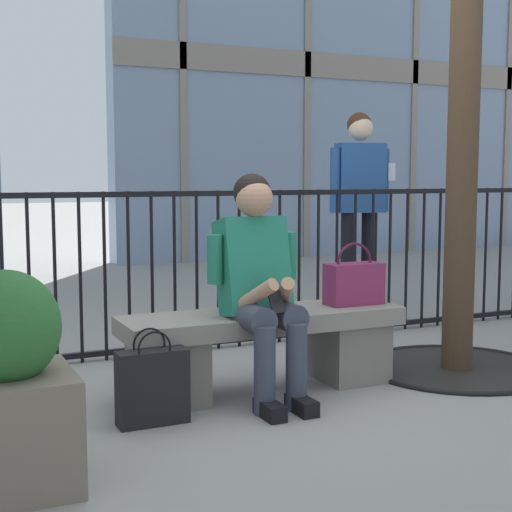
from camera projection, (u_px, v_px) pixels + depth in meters
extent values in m
plane|color=gray|center=(263.00, 391.00, 4.20)|extent=(60.00, 60.00, 0.00)
cube|color=gray|center=(264.00, 320.00, 4.15)|extent=(1.60, 0.44, 0.10)
cube|color=slate|center=(168.00, 371.00, 3.94)|extent=(0.36, 0.37, 0.35)
cube|color=slate|center=(349.00, 350.00, 4.41)|extent=(0.36, 0.37, 0.35)
cylinder|color=#383D4C|center=(248.00, 316.00, 3.91)|extent=(0.15, 0.40, 0.15)
cylinder|color=#383D4C|center=(265.00, 371.00, 3.76)|extent=(0.11, 0.11, 0.45)
cube|color=black|center=(270.00, 410.00, 3.72)|extent=(0.09, 0.22, 0.08)
cylinder|color=#383D4C|center=(279.00, 313.00, 3.99)|extent=(0.15, 0.40, 0.15)
cylinder|color=#383D4C|center=(296.00, 367.00, 3.83)|extent=(0.11, 0.11, 0.45)
cube|color=black|center=(302.00, 405.00, 3.80)|extent=(0.09, 0.22, 0.08)
cube|color=#1E7259|center=(253.00, 267.00, 4.05)|extent=(0.36, 0.30, 0.55)
cylinder|color=#1E7259|center=(215.00, 259.00, 3.95)|extent=(0.08, 0.08, 0.26)
cylinder|color=tan|center=(256.00, 295.00, 3.83)|extent=(0.16, 0.28, 0.20)
cylinder|color=#1E7259|center=(289.00, 256.00, 4.14)|extent=(0.08, 0.08, 0.26)
cylinder|color=tan|center=(284.00, 293.00, 3.90)|extent=(0.16, 0.28, 0.20)
cube|color=black|center=(276.00, 300.00, 3.81)|extent=(0.07, 0.10, 0.13)
sphere|color=tan|center=(254.00, 198.00, 3.99)|extent=(0.20, 0.20, 0.20)
sphere|color=black|center=(252.00, 192.00, 4.02)|extent=(0.20, 0.20, 0.20)
cube|color=#7A234C|center=(354.00, 284.00, 4.37)|extent=(0.34, 0.15, 0.24)
torus|color=#49152D|center=(354.00, 262.00, 4.36)|extent=(0.23, 0.02, 0.23)
cube|color=black|center=(153.00, 387.00, 3.62)|extent=(0.34, 0.13, 0.36)
torus|color=black|center=(155.00, 348.00, 3.55)|extent=(0.17, 0.01, 0.17)
torus|color=black|center=(149.00, 344.00, 3.63)|extent=(0.17, 0.01, 0.17)
cylinder|color=black|center=(348.00, 267.00, 6.15)|extent=(0.13, 0.13, 0.90)
cube|color=black|center=(350.00, 318.00, 6.16)|extent=(0.09, 0.22, 0.06)
cylinder|color=black|center=(369.00, 266.00, 6.23)|extent=(0.13, 0.13, 0.90)
cube|color=black|center=(371.00, 316.00, 6.24)|extent=(0.09, 0.22, 0.06)
cube|color=#234C8C|center=(360.00, 178.00, 6.11)|extent=(0.42, 0.31, 0.56)
cylinder|color=#234C8C|center=(335.00, 180.00, 6.02)|extent=(0.08, 0.08, 0.52)
cylinder|color=#234C8C|center=(384.00, 180.00, 6.21)|extent=(0.08, 0.08, 0.52)
sphere|color=beige|center=(361.00, 128.00, 6.07)|extent=(0.20, 0.20, 0.20)
sphere|color=#472816|center=(359.00, 125.00, 6.08)|extent=(0.20, 0.20, 0.20)
cube|color=silver|center=(392.00, 172.00, 6.12)|extent=(0.07, 0.01, 0.14)
cylinder|color=black|center=(2.00, 283.00, 4.57)|extent=(0.02, 0.02, 1.10)
cylinder|color=black|center=(29.00, 281.00, 4.63)|extent=(0.02, 0.02, 1.10)
cylinder|color=black|center=(55.00, 280.00, 4.70)|extent=(0.02, 0.02, 1.10)
cylinder|color=black|center=(80.00, 278.00, 4.76)|extent=(0.02, 0.02, 1.10)
cylinder|color=black|center=(105.00, 277.00, 4.83)|extent=(0.02, 0.02, 1.10)
cylinder|color=black|center=(129.00, 275.00, 4.90)|extent=(0.02, 0.02, 1.10)
cylinder|color=black|center=(152.00, 274.00, 4.96)|extent=(0.02, 0.02, 1.10)
cylinder|color=black|center=(175.00, 273.00, 5.03)|extent=(0.02, 0.02, 1.10)
cylinder|color=black|center=(197.00, 272.00, 5.09)|extent=(0.02, 0.02, 1.10)
cylinder|color=black|center=(218.00, 270.00, 5.16)|extent=(0.02, 0.02, 1.10)
cylinder|color=black|center=(239.00, 269.00, 5.23)|extent=(0.02, 0.02, 1.10)
cylinder|color=black|center=(260.00, 268.00, 5.29)|extent=(0.02, 0.02, 1.10)
cylinder|color=black|center=(280.00, 267.00, 5.36)|extent=(0.02, 0.02, 1.10)
cylinder|color=black|center=(299.00, 266.00, 5.42)|extent=(0.02, 0.02, 1.10)
cylinder|color=black|center=(318.00, 265.00, 5.49)|extent=(0.02, 0.02, 1.10)
cylinder|color=black|center=(337.00, 264.00, 5.56)|extent=(0.02, 0.02, 1.10)
cylinder|color=black|center=(355.00, 262.00, 5.62)|extent=(0.02, 0.02, 1.10)
cylinder|color=black|center=(372.00, 261.00, 5.69)|extent=(0.02, 0.02, 1.10)
cylinder|color=black|center=(390.00, 260.00, 5.75)|extent=(0.02, 0.02, 1.10)
cylinder|color=black|center=(406.00, 260.00, 5.82)|extent=(0.02, 0.02, 1.10)
cylinder|color=black|center=(423.00, 259.00, 5.89)|extent=(0.02, 0.02, 1.10)
cylinder|color=black|center=(439.00, 258.00, 5.95)|extent=(0.02, 0.02, 1.10)
cylinder|color=black|center=(455.00, 257.00, 6.02)|extent=(0.02, 0.02, 1.10)
cylinder|color=black|center=(470.00, 256.00, 6.08)|extent=(0.02, 0.02, 1.10)
cylinder|color=black|center=(485.00, 255.00, 6.15)|extent=(0.02, 0.02, 1.10)
cylinder|color=black|center=(500.00, 254.00, 6.22)|extent=(0.02, 0.02, 1.10)
cube|color=black|center=(197.00, 343.00, 5.15)|extent=(9.47, 0.04, 0.04)
cube|color=black|center=(196.00, 194.00, 5.04)|extent=(9.47, 0.04, 0.04)
cylinder|color=black|center=(456.00, 368.00, 4.66)|extent=(1.14, 1.14, 0.01)
torus|color=black|center=(456.00, 367.00, 4.66)|extent=(1.17, 1.17, 0.03)
cylinder|color=#423021|center=(464.00, 92.00, 4.47)|extent=(0.19, 0.19, 3.40)
cube|color=#726656|center=(9.00, 431.00, 2.87)|extent=(0.49, 0.49, 0.45)
ellipsoid|color=#28602B|center=(5.00, 328.00, 2.82)|extent=(0.42, 0.42, 0.44)
cube|color=gray|center=(415.00, 72.00, 11.63)|extent=(9.52, 0.04, 0.36)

